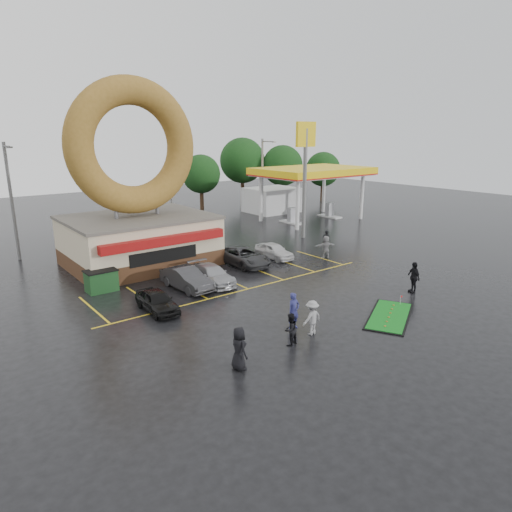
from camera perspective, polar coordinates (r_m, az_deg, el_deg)
ground at (r=26.72m, az=3.42°, el=-6.04°), size 120.00×120.00×0.00m
donut_shop at (r=34.78m, az=-14.65°, el=6.11°), size 10.20×8.70×13.50m
gas_station at (r=54.18m, az=4.84°, el=8.83°), size 12.30×13.65×5.90m
shell_sign at (r=42.61m, az=6.17°, el=12.04°), size 2.20×0.36×10.60m
streetlight_left at (r=39.42m, az=-28.24°, el=6.29°), size 0.40×2.21×9.00m
streetlight_mid at (r=44.83m, az=-10.53°, el=8.70°), size 0.40×2.21×9.00m
streetlight_right at (r=52.21m, az=0.85°, el=9.83°), size 0.40×2.21×9.00m
tree_far_a at (r=64.76m, az=3.34°, el=11.21°), size 5.60×5.60×8.00m
tree_far_b at (r=67.49m, az=8.38°, el=10.68°), size 4.90×4.90×7.00m
tree_far_c at (r=65.34m, az=-1.72°, el=11.83°), size 6.30×6.30×9.00m
tree_far_d at (r=59.35m, az=-6.89°, el=10.13°), size 4.90×4.90×7.00m
car_black at (r=26.04m, az=-12.24°, el=-5.51°), size 1.56×3.64×1.22m
car_dgrey at (r=29.30m, az=-8.70°, el=-2.81°), size 1.80×4.33×1.39m
car_silver at (r=30.17m, az=-5.54°, el=-2.33°), size 1.82×4.26×1.22m
car_grey at (r=34.22m, az=-1.62°, el=-0.04°), size 2.32×4.89×1.35m
car_white at (r=36.05m, az=2.28°, el=0.66°), size 1.47×3.63×1.24m
person_blue at (r=23.29m, az=4.75°, el=-6.84°), size 0.69×0.46×1.89m
person_blackjkt at (r=21.59m, az=4.31°, el=-9.14°), size 0.88×0.75×1.56m
person_hoodie at (r=22.74m, az=7.01°, el=-7.65°), size 1.16×0.70×1.75m
person_bystander at (r=19.45m, az=-2.15°, el=-11.48°), size 0.65×0.95×1.88m
person_cameraman at (r=29.96m, az=19.10°, el=-2.52°), size 0.90×1.24×1.96m
person_walker_near at (r=36.48m, az=8.72°, el=1.13°), size 1.76×1.13×1.82m
person_walker_far at (r=38.73m, az=8.77°, el=1.93°), size 0.77×0.75×1.78m
dumpster at (r=30.22m, az=-18.77°, el=-2.99°), size 1.82×1.23×1.30m
putting_green at (r=25.98m, az=16.34°, el=-7.20°), size 5.09×4.00×0.59m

